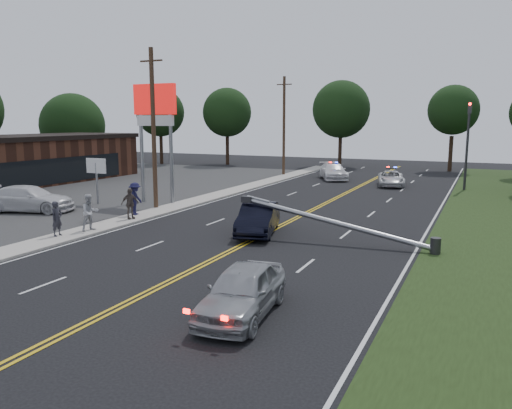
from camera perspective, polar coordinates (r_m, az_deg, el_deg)
The scene contains 24 objects.
ground at distance 17.86m, azimuth -10.12°, elevation -8.82°, with size 120.00×120.00×0.00m, color black.
parking_lot at distance 38.58m, azimuth -26.21°, elevation 0.24°, with size 25.00×60.00×0.01m, color #2D2D2D.
sidewalk at distance 30.51m, azimuth -12.34°, elevation -1.11°, with size 1.80×70.00×0.12m, color #ABA59A.
centerline_yellow at distance 26.37m, azimuth 2.40°, elevation -2.66°, with size 0.36×80.00×0.00m, color gold.
pylon_sign at distance 34.47m, azimuth -11.46°, elevation 10.04°, with size 3.20×0.35×8.00m.
small_sign at distance 35.29m, azimuth -17.79°, elevation 3.80°, with size 1.60×0.14×3.10m.
traffic_signal at distance 43.87m, azimuth 23.04°, elevation 6.99°, with size 0.28×0.41×7.05m.
fallen_streetlight at distance 23.02m, azimuth 10.17°, elevation -2.30°, with size 9.36×0.44×1.91m.
utility_pole_mid at distance 32.09m, azimuth -11.64°, elevation 8.46°, with size 1.60×0.28×10.00m.
utility_pole_far at distance 51.48m, azimuth 3.21°, elevation 8.97°, with size 1.60×0.28×10.00m.
tree_3 at distance 64.28m, azimuth -20.22°, elevation 8.49°, with size 7.56×7.56×8.85m.
tree_4 at distance 66.86m, azimuth -10.90°, elevation 10.28°, with size 6.21×6.21×9.77m.
tree_5 at distance 64.70m, azimuth -3.33°, elevation 10.45°, with size 6.19×6.19×9.74m.
tree_6 at distance 62.59m, azimuth 9.71°, elevation 10.67°, with size 6.95×6.95×10.45m.
tree_7 at distance 59.87m, azimuth 21.62°, elevation 10.00°, with size 5.46×5.46×9.50m.
crashed_sedan at distance 24.86m, azimuth 0.25°, elevation -1.61°, with size 1.63×4.69×1.54m, color black.
waiting_sedan at distance 14.61m, azimuth -1.57°, elevation -9.83°, with size 1.74×4.33×1.47m, color #9C9FA4.
parked_car at distance 34.03m, azimuth -24.52°, elevation 0.60°, with size 2.25×5.54×1.61m, color silver.
emergency_a at distance 44.77m, azimuth 15.19°, elevation 2.88°, with size 2.15×4.66×1.29m, color silver.
emergency_b at distance 48.73m, azimuth 8.81°, elevation 3.78°, with size 2.20×5.40×1.57m, color silver.
bystander_a at distance 25.70m, azimuth -21.80°, elevation -1.51°, with size 0.61×0.40×1.68m, color #26262E.
bystander_b at distance 26.39m, azimuth -18.45°, elevation -0.86°, with size 0.90×0.70×1.85m, color #AFAFB4.
bystander_c at distance 30.08m, azimuth -13.66°, elevation 0.65°, with size 1.23×0.71×1.91m, color #17173A.
bystander_d at distance 28.87m, azimuth -14.22°, elevation 0.11°, with size 1.03×0.43×1.75m, color #554A44.
Camera 1 is at (9.83, -13.83, 5.58)m, focal length 35.00 mm.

